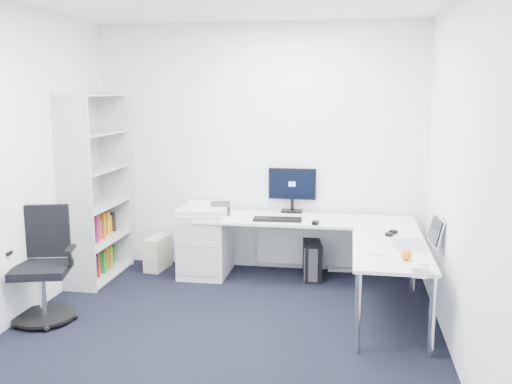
% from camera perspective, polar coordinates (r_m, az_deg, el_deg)
% --- Properties ---
extents(ground, '(4.20, 4.20, 0.00)m').
position_cam_1_polar(ground, '(4.64, -4.11, -15.12)').
color(ground, black).
extents(wall_back, '(3.60, 0.02, 2.70)m').
position_cam_1_polar(wall_back, '(6.29, 0.24, 4.39)').
color(wall_back, white).
rests_on(wall_back, ground).
extents(wall_front, '(3.60, 0.02, 2.70)m').
position_cam_1_polar(wall_front, '(2.31, -16.95, -6.11)').
color(wall_front, white).
rests_on(wall_front, ground).
extents(wall_right, '(0.02, 4.20, 2.70)m').
position_cam_1_polar(wall_right, '(4.20, 20.24, 0.90)').
color(wall_right, white).
rests_on(wall_right, ground).
extents(l_desk, '(2.27, 1.27, 0.66)m').
position_cam_1_polar(l_desk, '(5.74, 4.55, -6.59)').
color(l_desk, silver).
rests_on(l_desk, ground).
extents(drawer_pedestal, '(0.49, 0.62, 0.76)m').
position_cam_1_polar(drawer_pedestal, '(6.22, -5.07, -4.81)').
color(drawer_pedestal, silver).
rests_on(drawer_pedestal, ground).
extents(bookshelf, '(0.38, 0.98, 1.95)m').
position_cam_1_polar(bookshelf, '(6.21, -15.75, 0.45)').
color(bookshelf, '#B5B8B8').
rests_on(bookshelf, ground).
extents(task_chair, '(0.68, 0.68, 0.99)m').
position_cam_1_polar(task_chair, '(5.25, -20.71, -6.96)').
color(task_chair, black).
rests_on(task_chair, ground).
extents(black_pc_tower, '(0.24, 0.42, 0.39)m').
position_cam_1_polar(black_pc_tower, '(6.15, 5.64, -6.77)').
color(black_pc_tower, black).
rests_on(black_pc_tower, ground).
extents(beige_pc_tower, '(0.22, 0.41, 0.37)m').
position_cam_1_polar(beige_pc_tower, '(6.52, -9.79, -6.01)').
color(beige_pc_tower, beige).
rests_on(beige_pc_tower, ground).
extents(power_strip, '(0.33, 0.08, 0.04)m').
position_cam_1_polar(power_strip, '(6.45, 8.68, -7.69)').
color(power_strip, white).
rests_on(power_strip, ground).
extents(monitor, '(0.52, 0.17, 0.50)m').
position_cam_1_polar(monitor, '(6.23, 3.63, 0.25)').
color(monitor, black).
rests_on(monitor, l_desk).
extents(black_keyboard, '(0.50, 0.20, 0.02)m').
position_cam_1_polar(black_keyboard, '(5.86, 2.17, -2.74)').
color(black_keyboard, black).
rests_on(black_keyboard, l_desk).
extents(mouse, '(0.07, 0.11, 0.03)m').
position_cam_1_polar(mouse, '(5.71, 5.99, -3.08)').
color(mouse, black).
rests_on(mouse, l_desk).
extents(desk_phone, '(0.25, 0.25, 0.15)m').
position_cam_1_polar(desk_phone, '(6.15, -3.59, -1.56)').
color(desk_phone, '#2E2E30').
rests_on(desk_phone, l_desk).
extents(laptop, '(0.41, 0.40, 0.27)m').
position_cam_1_polar(laptop, '(5.05, 15.01, -3.76)').
color(laptop, silver).
rests_on(laptop, l_desk).
extents(white_keyboard, '(0.14, 0.45, 0.01)m').
position_cam_1_polar(white_keyboard, '(4.93, 11.71, -5.47)').
color(white_keyboard, white).
rests_on(white_keyboard, l_desk).
extents(headphones, '(0.18, 0.21, 0.05)m').
position_cam_1_polar(headphones, '(5.44, 13.39, -3.91)').
color(headphones, black).
rests_on(headphones, l_desk).
extents(orange_fruit, '(0.09, 0.09, 0.09)m').
position_cam_1_polar(orange_fruit, '(4.65, 14.81, -6.09)').
color(orange_fruit, orange).
rests_on(orange_fruit, l_desk).
extents(tissue_box, '(0.15, 0.23, 0.07)m').
position_cam_1_polar(tissue_box, '(4.34, 16.16, -7.42)').
color(tissue_box, white).
rests_on(tissue_box, l_desk).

